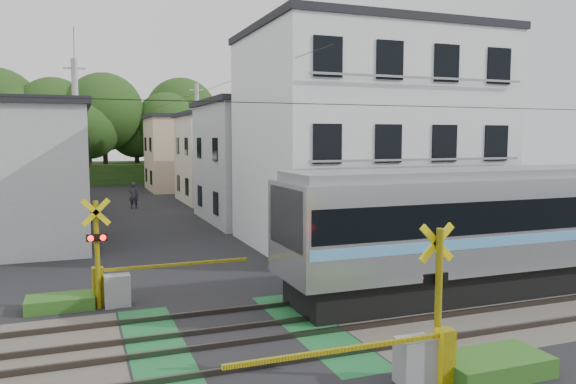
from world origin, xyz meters
name	(u,v)px	position (x,y,z in m)	size (l,w,h in m)	color
ground	(238,338)	(0.00, 0.00, 0.00)	(120.00, 120.00, 0.00)	black
track_bed	(238,336)	(0.00, 0.00, 0.04)	(120.00, 120.00, 0.14)	#47423A
crossing_signal_near	(421,348)	(2.59, -3.65, 0.71)	(4.74, 0.65, 3.09)	yellow
crossing_signal_far	(114,281)	(-2.59, 3.65, 0.71)	(4.74, 0.65, 3.09)	yellow
apartment_block	(366,139)	(8.50, 9.49, 4.66)	(10.20, 8.36, 9.30)	silver
houses_row	(136,160)	(0.25, 25.92, 3.24)	(22.07, 31.35, 6.80)	#ACAFB2
tree_hill	(101,128)	(-0.92, 48.95, 5.62)	(40.00, 12.12, 11.59)	#234216
catenary	(453,176)	(6.00, 0.03, 3.70)	(60.00, 5.04, 7.00)	#2D2D33
utility_poles	(118,148)	(-1.05, 23.01, 4.08)	(7.90, 42.00, 8.00)	#A5A5A0
pedestrian	(134,195)	(0.03, 25.81, 0.88)	(0.64, 0.42, 1.75)	#2E303A
weed_patches	(308,323)	(1.76, -0.09, 0.18)	(10.25, 8.80, 0.40)	#2D5E1E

